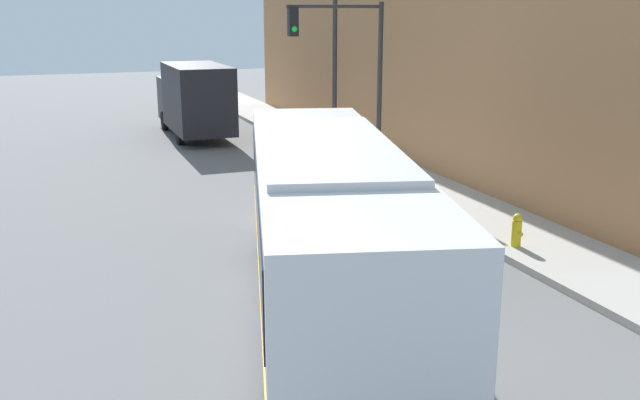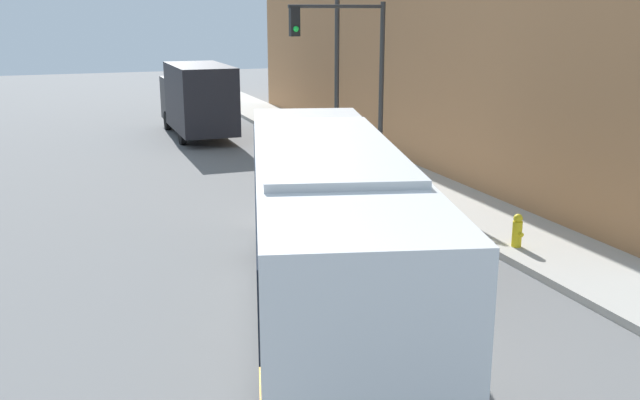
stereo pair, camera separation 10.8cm
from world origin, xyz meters
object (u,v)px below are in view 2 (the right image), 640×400
Objects in this scene: city_bus at (326,220)px; parking_meter at (390,158)px; street_lamp at (330,39)px; fire_hydrant at (517,230)px; traffic_light_pole at (352,60)px; delivery_truck at (197,98)px.

parking_meter is at bearing 72.51° from city_bus.
street_lamp is at bearing 83.58° from city_bus.
fire_hydrant is 0.11× the size of street_lamp.
city_bus reaches higher than fire_hydrant.
traffic_light_pole reaches higher than fire_hydrant.
city_bus is 11.08m from traffic_light_pole.
delivery_truck is at bearing 101.88° from fire_hydrant.
delivery_truck is at bearing 108.37° from parking_meter.
street_lamp reaches higher than fire_hydrant.
delivery_truck is 19.27m from fire_hydrant.
city_bus is 2.00× the size of traffic_light_pole.
delivery_truck is at bearing 105.70° from traffic_light_pole.
street_lamp is at bearing -59.08° from delivery_truck.
street_lamp reaches higher than traffic_light_pole.
delivery_truck is 1.26× the size of traffic_light_pole.
city_bus is at bearing -94.39° from delivery_truck.
delivery_truck reaches higher than fire_hydrant.
street_lamp is (3.93, -6.57, 2.79)m from delivery_truck.
city_bus is at bearing -111.41° from street_lamp.
delivery_truck is 0.96× the size of street_lamp.
city_bus is 15.35m from street_lamp.
city_bus is 5.99m from fire_hydrant.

